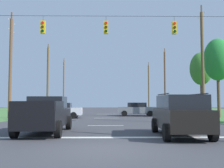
{
  "coord_description": "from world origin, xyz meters",
  "views": [
    {
      "loc": [
        0.16,
        -9.54,
        1.71
      ],
      "look_at": [
        0.46,
        10.98,
        3.02
      ],
      "focal_mm": 42.46,
      "sensor_mm": 36.0,
      "label": 1
    }
  ],
  "objects": [
    {
      "name": "lane_dash_2",
      "position": [
        0.0,
        24.95,
        0.0
      ],
      "size": [
        2.5,
        0.15,
        0.01
      ],
      "primitive_type": "cube",
      "rotation": [
        0.0,
        0.0,
        1.57
      ],
      "color": "white",
      "rests_on": "ground"
    },
    {
      "name": "tree_roadside_left",
      "position": [
        11.6,
        22.65,
        5.62
      ],
      "size": [
        2.73,
        2.73,
        7.7
      ],
      "color": "brown",
      "rests_on": "ground"
    },
    {
      "name": "stop_bar_stripe",
      "position": [
        0.0,
        2.95,
        0.0
      ],
      "size": [
        16.14,
        0.45,
        0.01
      ],
      "primitive_type": "cube",
      "color": "white",
      "rests_on": "ground"
    },
    {
      "name": "utility_pole_distant_right",
      "position": [
        -9.88,
        34.36,
        5.49
      ],
      "size": [
        0.31,
        1.53,
        11.23
      ],
      "color": "brown",
      "rests_on": "ground"
    },
    {
      "name": "tree_roadside_far_right",
      "position": [
        11.54,
        17.53,
        5.96
      ],
      "size": [
        2.87,
        2.87,
        8.2
      ],
      "color": "brown",
      "rests_on": "ground"
    },
    {
      "name": "utility_pole_far_left",
      "position": [
        -9.53,
        16.63,
        5.23
      ],
      "size": [
        0.3,
        1.79,
        10.59
      ],
      "color": "brown",
      "rests_on": "ground"
    },
    {
      "name": "utility_pole_mid_right",
      "position": [
        9.58,
        16.48,
        5.49
      ],
      "size": [
        0.31,
        1.91,
        11.39
      ],
      "color": "brown",
      "rests_on": "ground"
    },
    {
      "name": "lane_dash_1",
      "position": [
        0.0,
        16.91,
        0.0
      ],
      "size": [
        2.5,
        0.15,
        0.01
      ],
      "primitive_type": "cube",
      "rotation": [
        0.0,
        0.0,
        1.57
      ],
      "color": "white",
      "rests_on": "ground"
    },
    {
      "name": "ground_plane",
      "position": [
        0.0,
        0.0,
        0.0
      ],
      "size": [
        120.0,
        120.0,
        0.0
      ],
      "primitive_type": "plane",
      "color": "#3D3D42"
    },
    {
      "name": "utility_pole_distant_left",
      "position": [
        -9.9,
        50.32,
        5.76
      ],
      "size": [
        0.27,
        1.87,
        11.39
      ],
      "color": "brown",
      "rests_on": "ground"
    },
    {
      "name": "utility_pole_near_left",
      "position": [
        9.42,
        50.56,
        5.07
      ],
      "size": [
        0.32,
        1.86,
        10.56
      ],
      "color": "brown",
      "rests_on": "ground"
    },
    {
      "name": "distant_car_crossing_white",
      "position": [
        -4.61,
        17.02,
        0.79
      ],
      "size": [
        4.33,
        2.08,
        1.52
      ],
      "color": "silver",
      "rests_on": "ground"
    },
    {
      "name": "lane_dash_0",
      "position": [
        0.0,
        8.95,
        0.0
      ],
      "size": [
        2.5,
        0.15,
        0.01
      ],
      "primitive_type": "cube",
      "rotation": [
        0.0,
        0.0,
        1.57
      ],
      "color": "white",
      "rests_on": "ground"
    },
    {
      "name": "distant_car_oncoming",
      "position": [
        3.43,
        20.64,
        0.79
      ],
      "size": [
        4.4,
        2.21,
        1.52
      ],
      "color": "slate",
      "rests_on": "ground"
    },
    {
      "name": "suv_black",
      "position": [
        3.64,
        3.25,
        1.06
      ],
      "size": [
        2.3,
        4.84,
        2.05
      ],
      "color": "black",
      "rests_on": "ground"
    },
    {
      "name": "pickup_truck",
      "position": [
        -3.18,
        4.73,
        0.97
      ],
      "size": [
        2.35,
        5.43,
        1.95
      ],
      "color": "black",
      "rests_on": "ground"
    },
    {
      "name": "utility_pole_far_right",
      "position": [
        9.29,
        32.66,
        5.08
      ],
      "size": [
        0.3,
        1.71,
        10.2
      ],
      "color": "brown",
      "rests_on": "ground"
    },
    {
      "name": "overhead_signal_span",
      "position": [
        -0.25,
        9.62,
        4.6
      ],
      "size": [
        18.97,
        0.31,
        8.37
      ],
      "color": "brown",
      "rests_on": "ground"
    }
  ]
}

